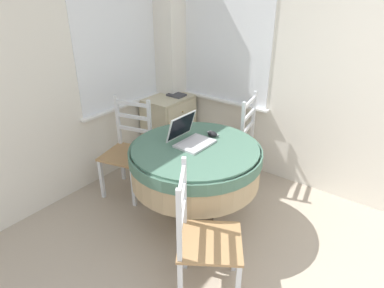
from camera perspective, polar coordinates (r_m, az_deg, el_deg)
name	(u,v)px	position (r m, az deg, el deg)	size (l,w,h in m)	color
corner_room_shell	(204,77)	(3.12, 1.99, 11.18)	(4.25, 4.93, 2.55)	white
round_dining_table	(195,162)	(3.03, 0.55, -2.99)	(1.17, 1.17, 0.76)	#4C3D2D
laptop	(190,137)	(3.00, -0.33, 1.11)	(0.34, 0.32, 0.25)	silver
computer_mouse	(212,134)	(3.14, 3.42, 1.68)	(0.06, 0.10, 0.05)	black
cell_phone	(213,133)	(3.20, 3.48, 1.76)	(0.08, 0.13, 0.01)	#B2B7BC
dining_chair_near_back_window	(128,151)	(3.59, -10.58, -1.11)	(0.53, 0.52, 1.00)	#A87F51
dining_chair_near_right_window	(234,141)	(3.76, 7.00, 0.50)	(0.51, 0.51, 1.00)	#A87F51
dining_chair_camera_near	(203,239)	(2.44, 1.84, -15.53)	(0.60, 0.60, 1.00)	#A87F51
corner_cabinet	(169,126)	(4.31, -3.80, 2.99)	(0.61, 0.45, 0.78)	beige
book_on_cabinet	(176,95)	(4.18, -2.62, 8.17)	(0.16, 0.20, 0.02)	#3F3F44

